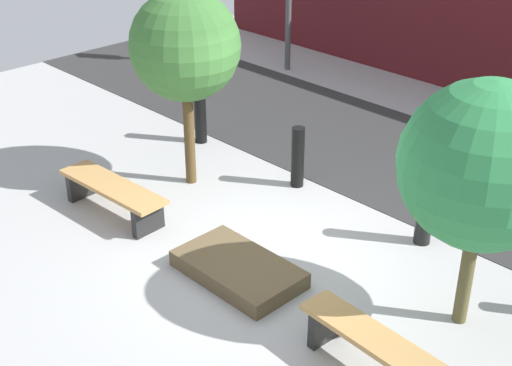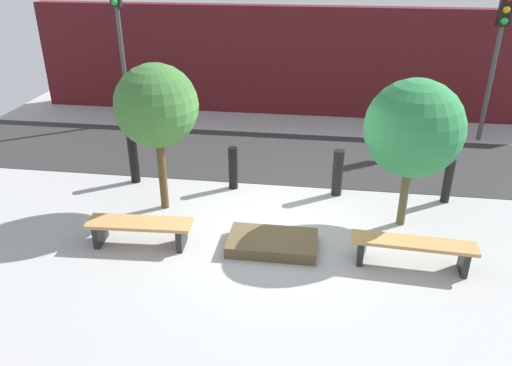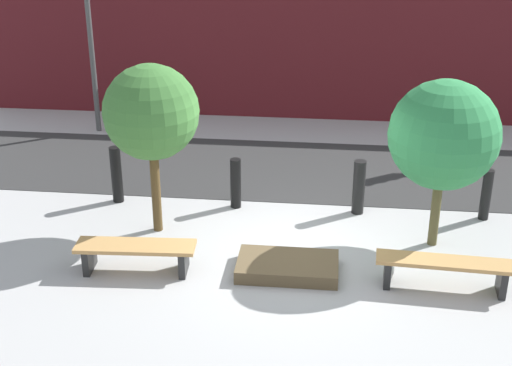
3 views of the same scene
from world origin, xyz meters
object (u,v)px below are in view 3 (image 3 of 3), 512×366
bench_left (136,252)px  bollard_left (236,183)px  bollard_right (486,195)px  traffic_light_west (88,13)px  planter_bed (288,267)px  tree_behind_right_bench (444,135)px  bench_right (445,268)px  bollard_far_left (117,175)px  tree_behind_left_bench (151,113)px  bollard_center (359,187)px

bench_left → bollard_left: size_ratio=1.97×
bollard_right → traffic_light_west: 9.28m
bollard_right → planter_bed: bearing=-146.0°
tree_behind_right_bench → bollard_left: 3.82m
traffic_light_west → tree_behind_right_bench: bearing=-33.8°
bench_left → traffic_light_west: size_ratio=0.46×
bench_right → tree_behind_right_bench: 2.07m
bollard_left → planter_bed: bearing=-63.7°
planter_bed → bollard_far_left: 3.99m
bollard_right → traffic_light_west: bearing=155.3°
tree_behind_left_bench → bollard_center: size_ratio=2.90×
bench_right → traffic_light_west: (-7.17, 6.18, 2.40)m
tree_behind_left_bench → bollard_right: (5.58, 1.05, -1.62)m
bench_right → bollard_right: (1.00, 2.42, 0.12)m
bollard_right → traffic_light_west: traffic_light_west is taller
bench_right → planter_bed: 2.31m
planter_bed → traffic_light_west: traffic_light_west is taller
bench_right → traffic_light_west: size_ratio=0.50×
bench_left → bollard_center: 4.17m
traffic_light_west → bollard_left: bearing=-44.9°
bollard_far_left → bollard_center: size_ratio=1.07×
tree_behind_right_bench → bollard_right: tree_behind_right_bench is taller
bollard_center → bollard_right: 2.20m
bench_left → tree_behind_left_bench: 2.23m
bench_right → bollard_left: (-3.39, 2.42, 0.12)m
tree_behind_left_bench → bench_right: bearing=-16.7°
traffic_light_west → bench_left: bearing=-67.3°
traffic_light_west → bench_right: bearing=-40.8°
bollard_center → planter_bed: bearing=-116.3°
bollard_center → tree_behind_left_bench: bearing=-162.9°
bollard_center → traffic_light_west: traffic_light_west is taller
bollard_right → bench_right: bearing=-112.5°
tree_behind_right_bench → bollard_right: size_ratio=2.99×
planter_bed → tree_behind_left_bench: 3.25m
bollard_far_left → bollard_right: bearing=0.0°
bollard_center → bench_left: bearing=-144.5°
bench_left → tree_behind_left_bench: bearing=86.6°
tree_behind_left_bench → bollard_center: tree_behind_left_bench is taller
bench_left → bollard_right: size_ratio=1.99×
tree_behind_left_bench → planter_bed: bearing=-27.1°
bollard_left → bollard_right: bollard_left is taller
tree_behind_right_bench → bollard_right: (1.00, 1.05, -1.43)m
bollard_far_left → bollard_right: 6.58m
bollard_far_left → bollard_center: (4.39, 0.00, -0.04)m
bench_right → bollard_far_left: bollard_far_left is taller
planter_bed → bollard_right: (3.29, 2.22, 0.36)m
planter_bed → bollard_left: size_ratio=1.65×
planter_bed → bench_right: bearing=-5.0°
bollard_center → bollard_right: bearing=0.0°
bench_right → tree_behind_right_bench: bearing=93.4°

